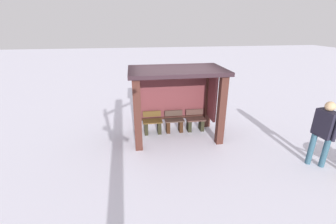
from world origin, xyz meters
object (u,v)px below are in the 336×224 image
object	(u,v)px
bench_left_inside	(153,125)
bench_right_inside	(195,122)
bus_shelter	(178,89)
bench_center_inside	(174,123)
person_walking	(324,129)

from	to	relation	value
bench_left_inside	bench_right_inside	distance (m)	1.49
bus_shelter	bench_left_inside	world-z (taller)	bus_shelter
bus_shelter	bench_right_inside	world-z (taller)	bus_shelter
bench_center_inside	bench_right_inside	distance (m)	0.75
bus_shelter	bench_right_inside	xyz separation A→B (m)	(0.66, 0.21, -1.30)
bench_center_inside	person_walking	distance (m)	4.26
bench_left_inside	bench_center_inside	world-z (taller)	bench_left_inside
bench_center_inside	person_walking	xyz separation A→B (m)	(3.34, -2.54, 0.75)
bench_left_inside	bench_center_inside	size ratio (longest dim) A/B	1.01
bench_center_inside	bus_shelter	bearing A→B (deg)	-68.44
bus_shelter	person_walking	distance (m)	4.04
bench_right_inside	bench_left_inside	bearing A→B (deg)	180.00
bus_shelter	bench_center_inside	bearing A→B (deg)	111.56
bus_shelter	person_walking	xyz separation A→B (m)	(3.26, -2.33, -0.54)
bus_shelter	bench_center_inside	size ratio (longest dim) A/B	3.95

